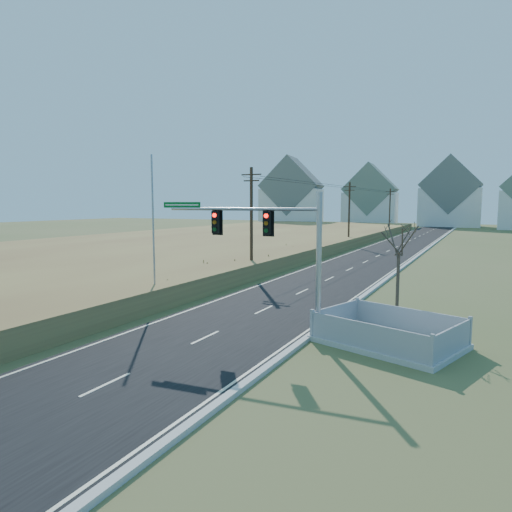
{
  "coord_description": "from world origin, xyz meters",
  "views": [
    {
      "loc": [
        11.0,
        -18.69,
        6.02
      ],
      "look_at": [
        0.71,
        1.63,
        3.4
      ],
      "focal_mm": 32.0,
      "sensor_mm": 36.0,
      "label": 1
    }
  ],
  "objects_px": {
    "fence_enclosure": "(388,339)",
    "flagpole": "(154,247)",
    "open_sign": "(330,323)",
    "bare_tree": "(399,237)",
    "traffic_signal_mast": "(279,247)"
  },
  "relations": [
    {
      "from": "traffic_signal_mast",
      "to": "open_sign",
      "type": "distance_m",
      "value": 4.6
    },
    {
      "from": "fence_enclosure",
      "to": "open_sign",
      "type": "bearing_deg",
      "value": 176.18
    },
    {
      "from": "fence_enclosure",
      "to": "bare_tree",
      "type": "distance_m",
      "value": 5.6
    },
    {
      "from": "traffic_signal_mast",
      "to": "open_sign",
      "type": "xyz_separation_m",
      "value": [
        1.83,
        1.91,
        -3.76
      ]
    },
    {
      "from": "open_sign",
      "to": "traffic_signal_mast",
      "type": "bearing_deg",
      "value": -144.64
    },
    {
      "from": "fence_enclosure",
      "to": "flagpole",
      "type": "bearing_deg",
      "value": -168.07
    },
    {
      "from": "traffic_signal_mast",
      "to": "open_sign",
      "type": "relative_size",
      "value": 14.06
    },
    {
      "from": "traffic_signal_mast",
      "to": "fence_enclosure",
      "type": "xyz_separation_m",
      "value": [
        4.79,
        0.73,
        -3.8
      ]
    },
    {
      "from": "fence_enclosure",
      "to": "open_sign",
      "type": "height_order",
      "value": "fence_enclosure"
    },
    {
      "from": "fence_enclosure",
      "to": "flagpole",
      "type": "height_order",
      "value": "flagpole"
    },
    {
      "from": "bare_tree",
      "to": "open_sign",
      "type": "bearing_deg",
      "value": -135.72
    },
    {
      "from": "fence_enclosure",
      "to": "bare_tree",
      "type": "xyz_separation_m",
      "value": [
        -0.3,
        3.78,
        4.11
      ]
    },
    {
      "from": "fence_enclosure",
      "to": "flagpole",
      "type": "xyz_separation_m",
      "value": [
        -13.8,
        1.46,
        3.26
      ]
    },
    {
      "from": "flagpole",
      "to": "bare_tree",
      "type": "height_order",
      "value": "flagpole"
    },
    {
      "from": "bare_tree",
      "to": "fence_enclosure",
      "type": "bearing_deg",
      "value": -85.44
    }
  ]
}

